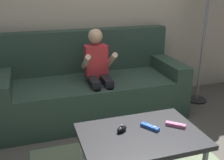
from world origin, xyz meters
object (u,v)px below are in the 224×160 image
(nunchuk_black, at_px, (122,129))
(game_remote_pink_far_corner, at_px, (176,125))
(game_remote_blue_near_edge, at_px, (150,127))
(couch, at_px, (91,88))
(person_seated_on_couch, at_px, (98,71))
(coffee_table, at_px, (141,139))

(nunchuk_black, bearing_deg, game_remote_pink_far_corner, -7.36)
(game_remote_blue_near_edge, bearing_deg, couch, 97.03)
(game_remote_blue_near_edge, bearing_deg, game_remote_pink_far_corner, -8.63)
(couch, xyz_separation_m, nunchuk_black, (-0.06, -1.17, 0.14))
(person_seated_on_couch, relative_size, game_remote_blue_near_edge, 7.01)
(couch, bearing_deg, coffee_table, -87.30)
(person_seated_on_couch, xyz_separation_m, game_remote_pink_far_corner, (0.29, -1.03, -0.12))
(couch, xyz_separation_m, person_seated_on_couch, (0.04, -0.18, 0.25))
(nunchuk_black, relative_size, game_remote_pink_far_corner, 0.78)
(couch, distance_m, game_remote_blue_near_edge, 1.21)
(game_remote_pink_far_corner, bearing_deg, nunchuk_black, 172.64)
(couch, bearing_deg, game_remote_blue_near_edge, -82.97)
(couch, xyz_separation_m, game_remote_blue_near_edge, (0.15, -1.19, 0.13))
(game_remote_blue_near_edge, relative_size, game_remote_pink_far_corner, 1.07)
(person_seated_on_couch, height_order, game_remote_blue_near_edge, person_seated_on_couch)
(game_remote_pink_far_corner, bearing_deg, coffee_table, -176.66)
(couch, height_order, nunchuk_black, couch)
(person_seated_on_couch, distance_m, coffee_table, 1.06)
(person_seated_on_couch, relative_size, game_remote_pink_far_corner, 7.53)
(person_seated_on_couch, bearing_deg, coffee_table, -88.99)
(person_seated_on_couch, height_order, game_remote_pink_far_corner, person_seated_on_couch)
(coffee_table, relative_size, nunchuk_black, 8.29)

